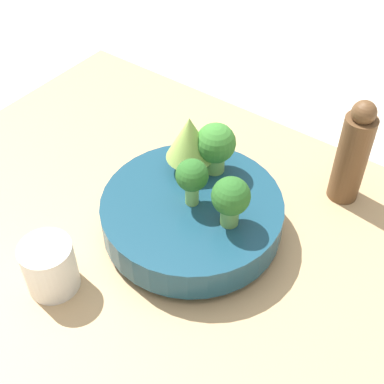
# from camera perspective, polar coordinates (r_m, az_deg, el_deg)

# --- Properties ---
(ground_plane) EXTENTS (6.00, 6.00, 0.00)m
(ground_plane) POSITION_cam_1_polar(r_m,az_deg,el_deg) (0.80, 0.30, -8.68)
(ground_plane) COLOR beige
(table) EXTENTS (1.02, 0.69, 0.04)m
(table) POSITION_cam_1_polar(r_m,az_deg,el_deg) (0.79, 0.30, -7.84)
(table) COLOR tan
(table) RESTS_ON ground_plane
(bowl) EXTENTS (0.26, 0.26, 0.06)m
(bowl) POSITION_cam_1_polar(r_m,az_deg,el_deg) (0.78, 0.00, -2.43)
(bowl) COLOR navy
(bowl) RESTS_ON table
(broccoli_floret_right) EXTENTS (0.05, 0.05, 0.08)m
(broccoli_floret_right) POSITION_cam_1_polar(r_m,az_deg,el_deg) (0.70, 4.16, -0.70)
(broccoli_floret_right) COLOR #609347
(broccoli_floret_right) RESTS_ON bowl
(broccoli_floret_back) EXTENTS (0.06, 0.06, 0.08)m
(broccoli_floret_back) POSITION_cam_1_polar(r_m,az_deg,el_deg) (0.78, 2.53, 5.01)
(broccoli_floret_back) COLOR #7AB256
(broccoli_floret_back) RESTS_ON bowl
(romanesco_piece_far) EXTENTS (0.07, 0.07, 0.09)m
(romanesco_piece_far) POSITION_cam_1_polar(r_m,az_deg,el_deg) (0.77, -0.27, 5.64)
(romanesco_piece_far) COLOR #609347
(romanesco_piece_far) RESTS_ON bowl
(broccoli_floret_center) EXTENTS (0.05, 0.05, 0.07)m
(broccoli_floret_center) POSITION_cam_1_polar(r_m,az_deg,el_deg) (0.72, -0.00, 1.56)
(broccoli_floret_center) COLOR #7AB256
(broccoli_floret_center) RESTS_ON bowl
(cup) EXTENTS (0.07, 0.07, 0.08)m
(cup) POSITION_cam_1_polar(r_m,az_deg,el_deg) (0.74, -14.94, -7.70)
(cup) COLOR silver
(cup) RESTS_ON table
(pepper_mill) EXTENTS (0.05, 0.05, 0.18)m
(pepper_mill) POSITION_cam_1_polar(r_m,az_deg,el_deg) (0.83, 16.76, 3.91)
(pepper_mill) COLOR brown
(pepper_mill) RESTS_ON table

